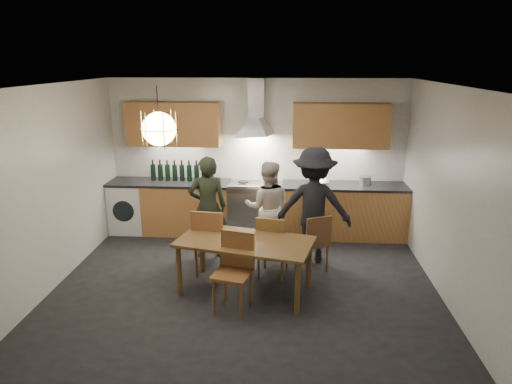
# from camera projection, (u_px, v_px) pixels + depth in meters

# --- Properties ---
(ground) EXTENTS (5.00, 5.00, 0.00)m
(ground) POSITION_uv_depth(u_px,v_px,m) (245.00, 288.00, 6.01)
(ground) COLOR black
(ground) RESTS_ON ground
(room_shell) EXTENTS (5.02, 4.52, 2.61)m
(room_shell) POSITION_uv_depth(u_px,v_px,m) (244.00, 161.00, 5.53)
(room_shell) COLOR white
(room_shell) RESTS_ON ground
(counter_run) EXTENTS (5.00, 0.62, 0.90)m
(counter_run) POSITION_uv_depth(u_px,v_px,m) (257.00, 209.00, 7.75)
(counter_run) COLOR tan
(counter_run) RESTS_ON ground
(range_stove) EXTENTS (0.90, 0.60, 0.92)m
(range_stove) POSITION_uv_depth(u_px,v_px,m) (256.00, 209.00, 7.75)
(range_stove) COLOR silver
(range_stove) RESTS_ON ground
(wall_fixtures) EXTENTS (4.30, 0.54, 1.10)m
(wall_fixtures) POSITION_uv_depth(u_px,v_px,m) (256.00, 124.00, 7.46)
(wall_fixtures) COLOR #BA7E47
(wall_fixtures) RESTS_ON ground
(pendant_lamp) EXTENTS (0.43, 0.43, 0.70)m
(pendant_lamp) POSITION_uv_depth(u_px,v_px,m) (159.00, 129.00, 5.39)
(pendant_lamp) COLOR black
(pendant_lamp) RESTS_ON ground
(dining_table) EXTENTS (1.82, 1.21, 0.71)m
(dining_table) POSITION_uv_depth(u_px,v_px,m) (245.00, 246.00, 5.75)
(dining_table) COLOR brown
(dining_table) RESTS_ON ground
(chair_back_left) EXTENTS (0.49, 0.49, 0.97)m
(chair_back_left) POSITION_uv_depth(u_px,v_px,m) (210.00, 238.00, 6.19)
(chair_back_left) COLOR brown
(chair_back_left) RESTS_ON ground
(chair_back_mid) EXTENTS (0.47, 0.47, 0.88)m
(chair_back_mid) POSITION_uv_depth(u_px,v_px,m) (272.00, 243.00, 6.16)
(chair_back_mid) COLOR brown
(chair_back_mid) RESTS_ON ground
(chair_back_right) EXTENTS (0.50, 0.50, 0.84)m
(chair_back_right) POSITION_uv_depth(u_px,v_px,m) (316.00, 239.00, 6.36)
(chair_back_right) COLOR brown
(chair_back_right) RESTS_ON ground
(chair_front) EXTENTS (0.51, 0.51, 0.93)m
(chair_front) POSITION_uv_depth(u_px,v_px,m) (235.00, 265.00, 5.44)
(chair_front) COLOR brown
(chair_front) RESTS_ON ground
(person_left) EXTENTS (0.63, 0.48, 1.55)m
(person_left) POSITION_uv_depth(u_px,v_px,m) (208.00, 207.00, 6.78)
(person_left) COLOR black
(person_left) RESTS_ON ground
(person_mid) EXTENTS (0.71, 0.55, 1.44)m
(person_mid) POSITION_uv_depth(u_px,v_px,m) (268.00, 208.00, 6.94)
(person_mid) COLOR beige
(person_mid) RESTS_ON ground
(person_right) EXTENTS (1.15, 0.72, 1.71)m
(person_right) POSITION_uv_depth(u_px,v_px,m) (314.00, 205.00, 6.62)
(person_right) COLOR black
(person_right) RESTS_ON ground
(mixing_bowl) EXTENTS (0.34, 0.34, 0.08)m
(mixing_bowl) POSITION_uv_depth(u_px,v_px,m) (319.00, 183.00, 7.50)
(mixing_bowl) COLOR silver
(mixing_bowl) RESTS_ON counter_run
(stock_pot) EXTENTS (0.19, 0.19, 0.13)m
(stock_pot) POSITION_uv_depth(u_px,v_px,m) (365.00, 181.00, 7.52)
(stock_pot) COLOR #ACACAF
(stock_pot) RESTS_ON counter_run
(wine_bottles) EXTENTS (1.08, 0.08, 0.35)m
(wine_bottles) POSITION_uv_depth(u_px,v_px,m) (182.00, 170.00, 7.74)
(wine_bottles) COLOR black
(wine_bottles) RESTS_ON counter_run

